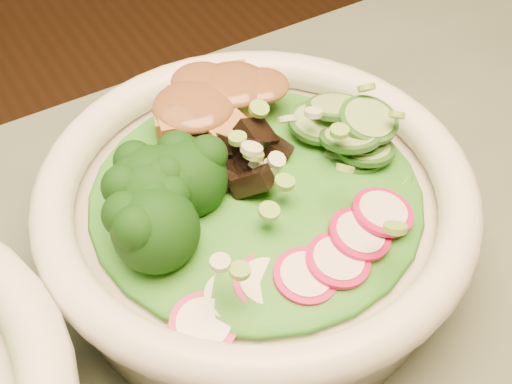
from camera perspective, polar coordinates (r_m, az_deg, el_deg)
salad_bowl at (r=0.45m, az=0.00°, el=-1.74°), size 0.28×0.28×0.07m
lettuce_bed at (r=0.44m, az=0.00°, el=0.09°), size 0.21×0.21×0.02m
broccoli_florets at (r=0.41m, az=-7.80°, el=-1.48°), size 0.09×0.09×0.04m
radish_slices at (r=0.40m, az=4.85°, el=-5.63°), size 0.12×0.06×0.02m
cucumber_slices at (r=0.46m, az=7.55°, el=3.81°), size 0.08×0.08×0.04m
mushroom_heap at (r=0.44m, az=-0.74°, el=2.44°), size 0.08×0.08×0.04m
tofu_cubes at (r=0.47m, az=-3.39°, el=6.21°), size 0.10×0.08×0.04m
peanut_sauce at (r=0.47m, az=-3.46°, el=7.46°), size 0.07×0.06×0.02m
scallion_garnish at (r=0.42m, az=0.00°, el=2.39°), size 0.20×0.20×0.02m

